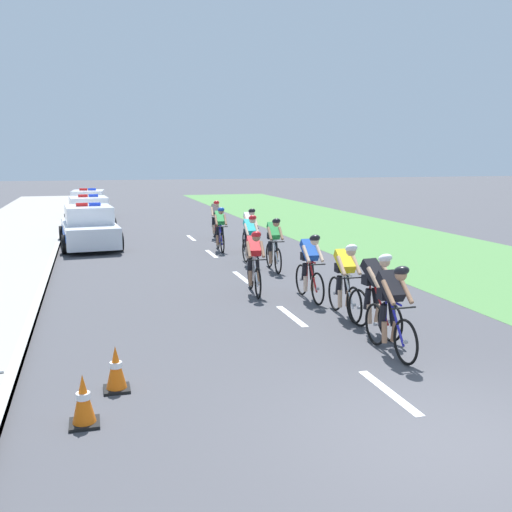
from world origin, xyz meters
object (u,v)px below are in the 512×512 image
Objects in this scene: cyclist_second at (375,292)px; police_car_third at (89,206)px; cyclist_fourth at (310,266)px; cyclist_sixth at (274,243)px; cyclist_seventh at (250,239)px; cyclist_ninth at (250,230)px; police_car_nearest at (89,228)px; cyclist_third at (345,279)px; cyclist_eighth at (220,228)px; traffic_cone_near at (116,369)px; cyclist_fifth at (254,261)px; cyclist_lead at (391,308)px; police_car_second at (89,215)px; traffic_cone_mid at (83,401)px; cyclist_tenth at (216,219)px.

cyclist_second is 0.38× the size of police_car_third.
cyclist_sixth is (0.27, 3.49, 0.00)m from cyclist_fourth.
cyclist_seventh and cyclist_ninth have the same top height.
police_car_nearest and police_car_third have the same top height.
cyclist_fourth is at bearing -88.18° from cyclist_seventh.
cyclist_ninth is (0.17, 3.16, 0.00)m from cyclist_sixth.
cyclist_third is 8.88m from cyclist_eighth.
cyclist_sixth is 2.69× the size of traffic_cone_near.
police_car_third is (-4.92, 21.32, -0.11)m from cyclist_third.
police_car_nearest reaches higher than cyclist_third.
cyclist_second is 1.00× the size of cyclist_ninth.
cyclist_fifth is 0.38× the size of police_car_third.
cyclist_seventh is at bearing 90.47° from cyclist_lead.
cyclist_ninth is at bearing 88.60° from cyclist_second.
police_car_second is (-4.67, 18.34, -0.11)m from cyclist_lead.
cyclist_seventh is at bearing -84.33° from cyclist_eighth.
police_car_nearest is 4.98m from police_car_second.
cyclist_ninth is 2.69× the size of traffic_cone_mid.
police_car_nearest reaches higher than cyclist_second.
police_car_third is at bearing 101.20° from cyclist_lead.
cyclist_fifth is at bearing -66.78° from police_car_nearest.
cyclist_fourth is at bearing -71.92° from police_car_second.
cyclist_sixth is 6.92m from cyclist_tenth.
traffic_cone_mid is (-0.42, -0.97, 0.00)m from traffic_cone_near.
cyclist_second is at bearing -88.18° from cyclist_third.
cyclist_third and cyclist_fifth have the same top height.
cyclist_lead is 1.00× the size of cyclist_seventh.
traffic_cone_near is at bearing -109.36° from cyclist_eighth.
cyclist_second is 13.24m from police_car_nearest.
cyclist_eighth is at bearing 91.81° from cyclist_lead.
cyclist_tenth is at bearing 80.51° from cyclist_eighth.
cyclist_lead is at bearing -92.80° from cyclist_ninth.
cyclist_second is at bearing -90.59° from cyclist_sixth.
cyclist_seventh is 9.61m from traffic_cone_near.
cyclist_tenth is (0.23, 5.90, 0.00)m from cyclist_seventh.
police_car_second is at bearing 114.42° from cyclist_sixth.
cyclist_ninth is 9.44m from police_car_second.
cyclist_ninth is 14.15m from police_car_third.
cyclist_lead is 1.00× the size of cyclist_third.
cyclist_sixth is 3.17m from cyclist_ninth.
cyclist_seventh is (-0.31, 6.01, 0.00)m from cyclist_third.
cyclist_sixth is at bearing 89.41° from cyclist_second.
police_car_nearest is at bearing 129.54° from cyclist_sixth.
police_car_third reaches higher than cyclist_fourth.
police_car_nearest reaches higher than traffic_cone_near.
cyclist_third and cyclist_ninth have the same top height.
police_car_third is at bearing 107.09° from cyclist_sixth.
traffic_cone_near is (0.31, -13.64, -0.37)m from police_car_nearest.
cyclist_third is at bearing -83.60° from cyclist_fourth.
cyclist_second is 1.00× the size of cyclist_third.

